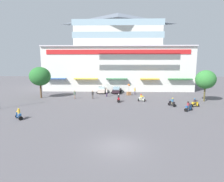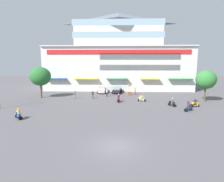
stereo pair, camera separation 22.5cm
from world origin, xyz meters
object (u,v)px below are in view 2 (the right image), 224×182
pedestrian_3 (93,94)px  scooter_rider_5 (142,98)px  pedestrian_0 (75,94)px  parked_car_0 (102,90)px  scooter_rider_0 (172,103)px  plaza_tree_0 (40,76)px  plaza_tree_1 (206,80)px  scooter_rider_2 (188,107)px  pedestrian_2 (135,91)px  scooter_rider_4 (19,115)px  scooter_rider_1 (119,99)px  balloon_vendor_cart (129,91)px  parked_car_1 (117,90)px  scooter_rider_3 (195,103)px  pedestrian_1 (107,92)px

pedestrian_3 → scooter_rider_5: bearing=-13.8°
pedestrian_0 → parked_car_0: bearing=55.5°
scooter_rider_0 → pedestrian_3: bearing=157.2°
plaza_tree_0 → pedestrian_3: (10.77, -0.47, -3.52)m
plaza_tree_1 → scooter_rider_5: plaza_tree_1 is taller
scooter_rider_2 → pedestrian_2: size_ratio=0.95×
scooter_rider_2 → scooter_rider_4: size_ratio=1.03×
scooter_rider_1 → balloon_vendor_cart: (2.32, 7.07, 0.42)m
balloon_vendor_cart → pedestrian_3: bearing=-151.4°
parked_car_1 → pedestrian_0: 11.06m
parked_car_1 → scooter_rider_1: scooter_rider_1 is taller
parked_car_0 → scooter_rider_1: size_ratio=2.55×
plaza_tree_0 → pedestrian_3: size_ratio=3.87×
scooter_rider_4 → pedestrian_2: (16.78, 18.77, 0.31)m
scooter_rider_3 → pedestrian_0: bearing=164.1°
parked_car_0 → scooter_rider_0: bearing=-44.7°
parked_car_0 → balloon_vendor_cart: balloon_vendor_cart is taller
balloon_vendor_cart → scooter_rider_0: bearing=-56.6°
pedestrian_0 → balloon_vendor_cart: 12.01m
plaza_tree_1 → scooter_rider_0: plaza_tree_1 is taller
pedestrian_0 → pedestrian_3: (3.61, 0.24, -0.01)m
plaza_tree_0 → scooter_rider_1: (16.02, -3.41, -3.82)m
pedestrian_0 → scooter_rider_2: bearing=-24.4°
plaza_tree_1 → parked_car_0: plaza_tree_1 is taller
parked_car_0 → parked_car_1: size_ratio=0.87×
pedestrian_2 → balloon_vendor_cart: balloon_vendor_cart is taller
parked_car_1 → scooter_rider_0: parked_car_1 is taller
scooter_rider_4 → balloon_vendor_cart: bearing=49.4°
scooter_rider_3 → pedestrian_3: bearing=160.4°
scooter_rider_0 → scooter_rider_5: size_ratio=1.04×
pedestrian_1 → pedestrian_3: (-2.73, -2.28, -0.06)m
balloon_vendor_cart → scooter_rider_5: bearing=-72.8°
plaza_tree_1 → pedestrian_2: bearing=151.4°
scooter_rider_3 → pedestrian_2: 14.40m
pedestrian_3 → scooter_rider_0: bearing=-22.8°
plaza_tree_0 → parked_car_0: (12.03, 6.37, -3.66)m
parked_car_0 → scooter_rider_0: (12.99, -12.84, -0.19)m
scooter_rider_1 → scooter_rider_4: 17.01m
parked_car_1 → plaza_tree_1: bearing=-27.9°
scooter_rider_1 → pedestrian_2: pedestrian_2 is taller
parked_car_0 → pedestrian_3: size_ratio=2.36×
scooter_rider_1 → parked_car_0: bearing=112.2°
pedestrian_1 → pedestrian_2: size_ratio=1.08×
plaza_tree_0 → plaza_tree_1: (32.21, -2.34, -0.31)m
pedestrian_1 → pedestrian_2: bearing=22.9°
parked_car_0 → pedestrian_1: 4.79m
scooter_rider_0 → scooter_rider_3: size_ratio=1.02×
scooter_rider_4 → pedestrian_1: bearing=56.8°
plaza_tree_0 → scooter_rider_1: 16.82m
scooter_rider_4 → parked_car_0: bearing=66.3°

